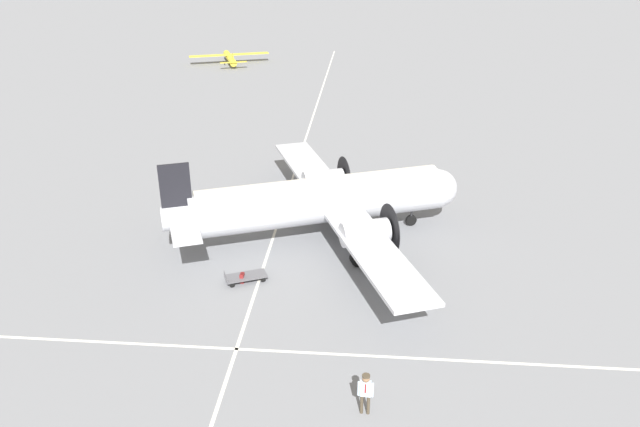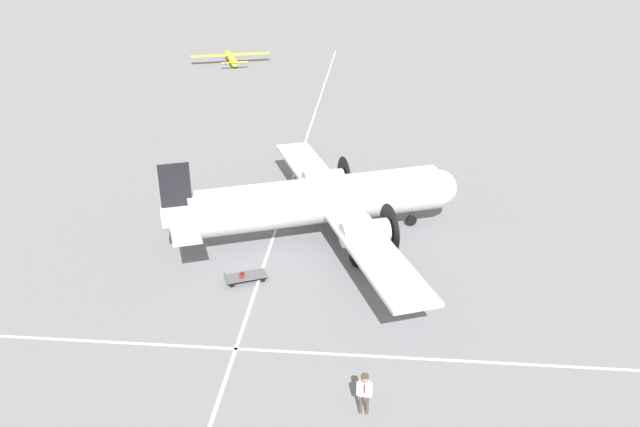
# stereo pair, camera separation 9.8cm
# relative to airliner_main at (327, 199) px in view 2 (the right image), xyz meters

# --- Properties ---
(ground_plane) EXTENTS (300.00, 300.00, 0.00)m
(ground_plane) POSITION_rel_airliner_main_xyz_m (-0.15, 0.38, -2.47)
(ground_plane) COLOR slate
(apron_line_eastwest) EXTENTS (120.00, 0.16, 0.01)m
(apron_line_eastwest) POSITION_rel_airliner_main_xyz_m (-0.15, 3.21, -2.47)
(apron_line_eastwest) COLOR silver
(apron_line_eastwest) RESTS_ON ground_plane
(apron_line_northsouth) EXTENTS (0.16, 120.00, 0.01)m
(apron_line_northsouth) POSITION_rel_airliner_main_xyz_m (-11.28, 0.38, -2.47)
(apron_line_northsouth) COLOR silver
(apron_line_northsouth) RESTS_ON ground_plane
(airliner_main) EXTENTS (22.41, 17.80, 5.62)m
(airliner_main) POSITION_rel_airliner_main_xyz_m (0.00, 0.00, 0.00)
(airliner_main) COLOR silver
(airliner_main) RESTS_ON ground_plane
(crew_foreground) EXTENTS (0.33, 0.63, 1.85)m
(crew_foreground) POSITION_rel_airliner_main_xyz_m (-14.82, -2.58, -1.31)
(crew_foreground) COLOR #473D2D
(crew_foreground) RESTS_ON ground_plane
(suitcase_near_door) EXTENTS (0.39, 0.20, 0.54)m
(suitcase_near_door) POSITION_rel_airliner_main_xyz_m (-5.60, 4.06, -2.22)
(suitcase_near_door) COLOR maroon
(suitcase_near_door) RESTS_ON ground_plane
(baggage_cart) EXTENTS (1.78, 2.40, 0.56)m
(baggage_cart) POSITION_rel_airliner_main_xyz_m (-5.49, 3.89, -2.19)
(baggage_cart) COLOR #56565B
(baggage_cart) RESTS_ON ground_plane
(light_aircraft_distant) EXTENTS (7.97, 10.36, 2.04)m
(light_aircraft_distant) POSITION_rel_airliner_main_xyz_m (49.72, 16.69, -1.63)
(light_aircraft_distant) COLOR yellow
(light_aircraft_distant) RESTS_ON ground_plane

